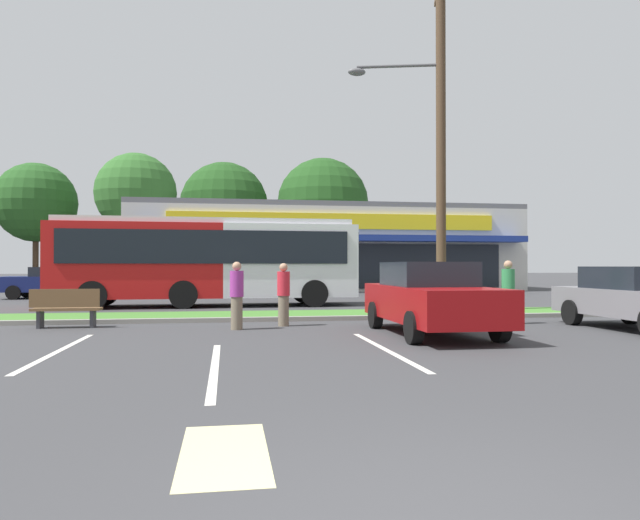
{
  "coord_description": "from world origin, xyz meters",
  "views": [
    {
      "loc": [
        -1.3,
        -2.96,
        1.5
      ],
      "look_at": [
        2.1,
        18.1,
        1.73
      ],
      "focal_mm": 32.51,
      "sensor_mm": 36.0,
      "label": 1
    }
  ],
  "objects_px": {
    "car_1": "(430,298)",
    "pedestrian_mid": "(284,294)",
    "car_2": "(253,281)",
    "car_0": "(639,298)",
    "car_4": "(51,282)",
    "pedestrian_near_bench": "(508,292)",
    "utility_pole": "(436,130)",
    "city_bus": "(208,259)",
    "bus_stop_bench": "(66,307)",
    "pedestrian_by_pole": "(237,295)"
  },
  "relations": [
    {
      "from": "city_bus",
      "to": "bus_stop_bench",
      "type": "bearing_deg",
      "value": -115.08
    },
    {
      "from": "car_1",
      "to": "car_2",
      "type": "bearing_deg",
      "value": -169.14
    },
    {
      "from": "car_4",
      "to": "pedestrian_mid",
      "type": "xyz_separation_m",
      "value": [
        9.49,
        -14.2,
        0.03
      ]
    },
    {
      "from": "car_0",
      "to": "car_2",
      "type": "distance_m",
      "value": 18.44
    },
    {
      "from": "utility_pole",
      "to": "bus_stop_bench",
      "type": "relative_size",
      "value": 6.72
    },
    {
      "from": "car_1",
      "to": "car_2",
      "type": "relative_size",
      "value": 1.12
    },
    {
      "from": "city_bus",
      "to": "pedestrian_mid",
      "type": "height_order",
      "value": "city_bus"
    },
    {
      "from": "city_bus",
      "to": "pedestrian_near_bench",
      "type": "height_order",
      "value": "city_bus"
    },
    {
      "from": "car_4",
      "to": "car_2",
      "type": "bearing_deg",
      "value": -179.88
    },
    {
      "from": "car_2",
      "to": "pedestrian_near_bench",
      "type": "bearing_deg",
      "value": 112.08
    },
    {
      "from": "car_0",
      "to": "car_4",
      "type": "relative_size",
      "value": 1.08
    },
    {
      "from": "car_2",
      "to": "pedestrian_near_bench",
      "type": "xyz_separation_m",
      "value": [
        5.94,
        -14.65,
        0.05
      ]
    },
    {
      "from": "city_bus",
      "to": "car_2",
      "type": "height_order",
      "value": "city_bus"
    },
    {
      "from": "car_1",
      "to": "pedestrian_mid",
      "type": "distance_m",
      "value": 3.78
    },
    {
      "from": "bus_stop_bench",
      "to": "car_0",
      "type": "xyz_separation_m",
      "value": [
        13.37,
        -2.64,
        0.26
      ]
    },
    {
      "from": "bus_stop_bench",
      "to": "pedestrian_mid",
      "type": "bearing_deg",
      "value": 175.86
    },
    {
      "from": "pedestrian_mid",
      "to": "car_0",
      "type": "bearing_deg",
      "value": -94.78
    },
    {
      "from": "car_4",
      "to": "pedestrian_by_pole",
      "type": "xyz_separation_m",
      "value": [
        8.31,
        -14.83,
        0.04
      ]
    },
    {
      "from": "car_1",
      "to": "pedestrian_by_pole",
      "type": "distance_m",
      "value": 4.5
    },
    {
      "from": "utility_pole",
      "to": "car_4",
      "type": "bearing_deg",
      "value": 141.35
    },
    {
      "from": "bus_stop_bench",
      "to": "pedestrian_near_bench",
      "type": "distance_m",
      "value": 11.08
    },
    {
      "from": "bus_stop_bench",
      "to": "pedestrian_mid",
      "type": "relative_size",
      "value": 1.02
    },
    {
      "from": "pedestrian_by_pole",
      "to": "city_bus",
      "type": "bearing_deg",
      "value": -93.91
    },
    {
      "from": "car_0",
      "to": "pedestrian_near_bench",
      "type": "relative_size",
      "value": 2.77
    },
    {
      "from": "pedestrian_near_bench",
      "to": "car_4",
      "type": "bearing_deg",
      "value": -18.88
    },
    {
      "from": "utility_pole",
      "to": "car_4",
      "type": "relative_size",
      "value": 2.54
    },
    {
      "from": "utility_pole",
      "to": "pedestrian_near_bench",
      "type": "relative_size",
      "value": 6.53
    },
    {
      "from": "city_bus",
      "to": "car_0",
      "type": "relative_size",
      "value": 2.44
    },
    {
      "from": "pedestrian_mid",
      "to": "utility_pole",
      "type": "bearing_deg",
      "value": -51.64
    },
    {
      "from": "car_1",
      "to": "pedestrian_mid",
      "type": "xyz_separation_m",
      "value": [
        -3.02,
        2.27,
        -0.02
      ]
    },
    {
      "from": "car_2",
      "to": "pedestrian_mid",
      "type": "height_order",
      "value": "pedestrian_mid"
    },
    {
      "from": "city_bus",
      "to": "car_0",
      "type": "distance_m",
      "value": 14.25
    },
    {
      "from": "pedestrian_near_bench",
      "to": "pedestrian_mid",
      "type": "distance_m",
      "value": 5.81
    },
    {
      "from": "pedestrian_near_bench",
      "to": "pedestrian_mid",
      "type": "xyz_separation_m",
      "value": [
        -5.8,
        0.43,
        -0.04
      ]
    },
    {
      "from": "car_1",
      "to": "car_2",
      "type": "distance_m",
      "value": 16.79
    },
    {
      "from": "utility_pole",
      "to": "pedestrian_by_pole",
      "type": "height_order",
      "value": "utility_pole"
    },
    {
      "from": "utility_pole",
      "to": "car_0",
      "type": "distance_m",
      "value": 7.63
    },
    {
      "from": "utility_pole",
      "to": "car_2",
      "type": "height_order",
      "value": "utility_pole"
    },
    {
      "from": "pedestrian_mid",
      "to": "car_4",
      "type": "bearing_deg",
      "value": 44.51
    },
    {
      "from": "city_bus",
      "to": "car_1",
      "type": "relative_size",
      "value": 2.38
    },
    {
      "from": "car_2",
      "to": "car_1",
      "type": "bearing_deg",
      "value": 100.86
    },
    {
      "from": "city_bus",
      "to": "car_4",
      "type": "relative_size",
      "value": 2.63
    },
    {
      "from": "bus_stop_bench",
      "to": "car_1",
      "type": "height_order",
      "value": "car_1"
    },
    {
      "from": "car_2",
      "to": "pedestrian_near_bench",
      "type": "relative_size",
      "value": 2.52
    },
    {
      "from": "car_0",
      "to": "pedestrian_mid",
      "type": "xyz_separation_m",
      "value": [
        -8.12,
        2.26,
        0.03
      ]
    },
    {
      "from": "car_0",
      "to": "car_1",
      "type": "relative_size",
      "value": 0.98
    },
    {
      "from": "city_bus",
      "to": "pedestrian_by_pole",
      "type": "xyz_separation_m",
      "value": [
        0.94,
        -8.23,
        -0.96
      ]
    },
    {
      "from": "utility_pole",
      "to": "car_4",
      "type": "xyz_separation_m",
      "value": [
        -14.49,
        11.59,
        -4.97
      ]
    },
    {
      "from": "car_0",
      "to": "car_4",
      "type": "height_order",
      "value": "car_0"
    },
    {
      "from": "city_bus",
      "to": "pedestrian_mid",
      "type": "xyz_separation_m",
      "value": [
        2.11,
        -7.6,
        -0.97
      ]
    }
  ]
}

